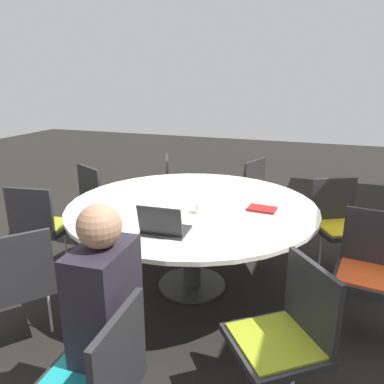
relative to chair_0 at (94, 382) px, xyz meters
The scene contains 16 objects.
ground_plane 1.72m from the chair_0, behind, with size 16.00×16.00×0.00m, color black.
conference_table 1.65m from the chair_0, behind, with size 1.99×1.99×0.74m.
chair_0 is the anchor object (origin of this frame).
chair_1 0.95m from the chair_0, 130.48° to the left, with size 0.60×0.60×0.85m.
chair_2 1.92m from the chair_0, 141.91° to the left, with size 0.48×0.50×0.85m.
chair_3 2.54m from the chair_0, 157.02° to the left, with size 0.58×0.59×0.85m.
chair_4 2.93m from the chair_0, behind, with size 0.55×0.54×0.85m.
chair_5 2.94m from the chair_0, 165.19° to the right, with size 0.57×0.56×0.85m.
chair_6 2.59m from the chair_0, 147.88° to the right, with size 0.58×0.58×0.85m.
chair_7 2.01m from the chair_0, 133.12° to the right, with size 0.48×0.50×0.85m.
chair_8 1.08m from the chair_0, 120.19° to the right, with size 0.61×0.60×0.85m.
person_0 0.32m from the chair_0, 158.07° to the right, with size 0.37×0.27×1.20m.
laptop 1.05m from the chair_0, behind, with size 0.27×0.30×0.21m.
spiral_notebook 1.74m from the chair_0, 166.50° to the left, with size 0.17×0.22×0.02m.
coffee_cup 1.48m from the chair_0, behind, with size 0.08×0.08×0.09m.
handbag 2.53m from the chair_0, 149.45° to the left, with size 0.36×0.16×0.28m.
Camera 1 is at (2.68, 0.96, 1.72)m, focal length 35.00 mm.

